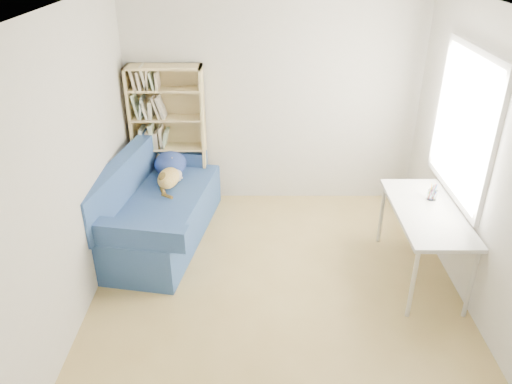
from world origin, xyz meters
TOP-DOWN VIEW (x-y plane):
  - ground at (0.00, 0.00)m, footprint 4.00×4.00m
  - room_shell at (0.10, 0.03)m, footprint 3.54×4.04m
  - sofa at (-1.32, 1.03)m, footprint 1.23×2.08m
  - bookshelf at (-1.25, 1.85)m, footprint 0.87×0.27m
  - desk at (1.43, 0.31)m, footprint 0.61×1.33m
  - pen_cup at (1.53, 0.53)m, footprint 0.09×0.09m

SIDE VIEW (x-z plane):
  - ground at x=0.00m, z-range 0.00..0.00m
  - sofa at x=-1.32m, z-range -0.12..0.84m
  - desk at x=1.43m, z-range 0.31..1.06m
  - bookshelf at x=-1.25m, z-range -0.07..1.68m
  - pen_cup at x=1.53m, z-range 0.73..0.90m
  - room_shell at x=0.10m, z-range 0.33..2.95m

